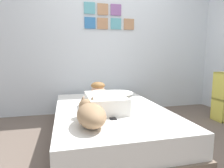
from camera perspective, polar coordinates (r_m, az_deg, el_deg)
name	(u,v)px	position (r m, az deg, el deg)	size (l,w,h in m)	color
ground_plane	(138,144)	(2.31, 7.63, -17.08)	(11.91, 11.91, 0.00)	#66564C
back_wall	(109,41)	(3.51, -0.95, 12.51)	(3.95, 0.12, 2.50)	silver
bed	(110,122)	(2.44, -0.57, -11.13)	(1.33, 2.05, 0.36)	#726051
pillow	(117,94)	(3.00, 1.41, -2.83)	(0.52, 0.32, 0.11)	white
person_lying	(103,99)	(2.41, -2.72, -4.35)	(0.43, 0.92, 0.27)	white
dog	(91,114)	(1.80, -6.35, -8.75)	(0.26, 0.57, 0.21)	#9E7A56
coffee_cup	(113,98)	(2.77, 0.20, -4.13)	(0.12, 0.09, 0.07)	#D84C47
cell_phone	(112,118)	(2.00, 0.05, -9.94)	(0.07, 0.14, 0.01)	black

